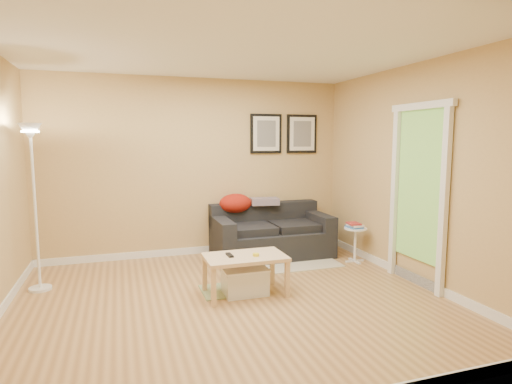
# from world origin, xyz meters

# --- Properties ---
(floor) EXTENTS (4.50, 4.50, 0.00)m
(floor) POSITION_xyz_m (0.00, 0.00, 0.00)
(floor) COLOR tan
(floor) RESTS_ON ground
(ceiling) EXTENTS (4.50, 4.50, 0.00)m
(ceiling) POSITION_xyz_m (0.00, 0.00, 2.60)
(ceiling) COLOR white
(ceiling) RESTS_ON wall_back
(wall_back) EXTENTS (4.50, 0.00, 4.50)m
(wall_back) POSITION_xyz_m (0.00, 2.00, 1.30)
(wall_back) COLOR tan
(wall_back) RESTS_ON ground
(wall_front) EXTENTS (4.50, 0.00, 4.50)m
(wall_front) POSITION_xyz_m (0.00, -2.00, 1.30)
(wall_front) COLOR tan
(wall_front) RESTS_ON ground
(wall_right) EXTENTS (0.00, 4.00, 4.00)m
(wall_right) POSITION_xyz_m (2.25, 0.00, 1.30)
(wall_right) COLOR tan
(wall_right) RESTS_ON ground
(baseboard_back) EXTENTS (4.50, 0.02, 0.10)m
(baseboard_back) POSITION_xyz_m (0.00, 1.99, 0.05)
(baseboard_back) COLOR white
(baseboard_back) RESTS_ON ground
(baseboard_right) EXTENTS (0.02, 4.00, 0.10)m
(baseboard_right) POSITION_xyz_m (2.24, 0.00, 0.05)
(baseboard_right) COLOR white
(baseboard_right) RESTS_ON ground
(sofa) EXTENTS (1.70, 0.90, 0.75)m
(sofa) POSITION_xyz_m (1.02, 1.53, 0.38)
(sofa) COLOR black
(sofa) RESTS_ON ground
(red_throw) EXTENTS (0.48, 0.36, 0.28)m
(red_throw) POSITION_xyz_m (0.54, 1.80, 0.77)
(red_throw) COLOR #A1250E
(red_throw) RESTS_ON sofa
(plaid_throw) EXTENTS (0.45, 0.32, 0.10)m
(plaid_throw) POSITION_xyz_m (0.99, 1.79, 0.78)
(plaid_throw) COLOR #A1705E
(plaid_throw) RESTS_ON sofa
(framed_print_left) EXTENTS (0.50, 0.04, 0.60)m
(framed_print_left) POSITION_xyz_m (1.08, 1.98, 1.80)
(framed_print_left) COLOR black
(framed_print_left) RESTS_ON wall_back
(framed_print_right) EXTENTS (0.50, 0.04, 0.60)m
(framed_print_right) POSITION_xyz_m (1.68, 1.98, 1.80)
(framed_print_right) COLOR black
(framed_print_right) RESTS_ON wall_back
(area_rug) EXTENTS (1.25, 0.85, 0.01)m
(area_rug) POSITION_xyz_m (1.16, 1.11, 0.01)
(area_rug) COLOR #BFB497
(area_rug) RESTS_ON ground
(green_runner) EXTENTS (0.70, 0.50, 0.01)m
(green_runner) POSITION_xyz_m (0.09, 0.32, 0.01)
(green_runner) COLOR #668C4C
(green_runner) RESTS_ON ground
(coffee_table) EXTENTS (0.89, 0.55, 0.44)m
(coffee_table) POSITION_xyz_m (0.19, 0.15, 0.22)
(coffee_table) COLOR #E0B888
(coffee_table) RESTS_ON ground
(remote_control) EXTENTS (0.06, 0.16, 0.02)m
(remote_control) POSITION_xyz_m (0.03, 0.18, 0.45)
(remote_control) COLOR black
(remote_control) RESTS_ON coffee_table
(tape_roll) EXTENTS (0.07, 0.07, 0.03)m
(tape_roll) POSITION_xyz_m (0.30, 0.09, 0.46)
(tape_roll) COLOR yellow
(tape_roll) RESTS_ON coffee_table
(storage_bin) EXTENTS (0.49, 0.36, 0.30)m
(storage_bin) POSITION_xyz_m (0.19, 0.16, 0.15)
(storage_bin) COLOR white
(storage_bin) RESTS_ON ground
(side_table) EXTENTS (0.32, 0.32, 0.49)m
(side_table) POSITION_xyz_m (2.02, 0.87, 0.24)
(side_table) COLOR white
(side_table) RESTS_ON ground
(book_stack) EXTENTS (0.18, 0.24, 0.07)m
(book_stack) POSITION_xyz_m (2.01, 0.89, 0.52)
(book_stack) COLOR #3562A0
(book_stack) RESTS_ON side_table
(floor_lamp) EXTENTS (0.25, 0.25, 1.90)m
(floor_lamp) POSITION_xyz_m (-2.00, 1.01, 0.90)
(floor_lamp) COLOR white
(floor_lamp) RESTS_ON ground
(doorway) EXTENTS (0.12, 1.01, 2.13)m
(doorway) POSITION_xyz_m (2.20, -0.15, 1.02)
(doorway) COLOR white
(doorway) RESTS_ON ground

